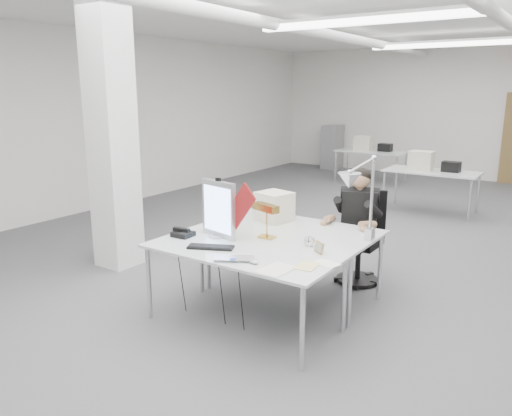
% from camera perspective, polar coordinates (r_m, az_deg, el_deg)
% --- Properties ---
extents(room_shell, '(10.04, 14.04, 3.24)m').
position_cam_1_polar(room_shell, '(6.67, 12.19, 8.98)').
color(room_shell, '#4C4C4F').
rests_on(room_shell, ground).
extents(desk_main, '(1.80, 0.90, 0.02)m').
position_cam_1_polar(desk_main, '(4.58, -1.47, -4.87)').
color(desk_main, silver).
rests_on(desk_main, room_shell).
extents(desk_second, '(1.80, 0.90, 0.02)m').
position_cam_1_polar(desk_second, '(5.30, 4.20, -2.32)').
color(desk_second, silver).
rests_on(desk_second, room_shell).
extents(bg_desk_a, '(1.60, 0.80, 0.02)m').
position_cam_1_polar(bg_desk_a, '(9.44, 19.45, 3.94)').
color(bg_desk_a, silver).
rests_on(bg_desk_a, room_shell).
extents(bg_desk_b, '(1.60, 0.80, 0.02)m').
position_cam_1_polar(bg_desk_b, '(12.12, 13.02, 6.32)').
color(bg_desk_b, silver).
rests_on(bg_desk_b, room_shell).
extents(filing_cabinet, '(0.45, 0.55, 1.20)m').
position_cam_1_polar(filing_cabinet, '(14.13, 8.69, 6.91)').
color(filing_cabinet, gray).
rests_on(filing_cabinet, room_shell).
extents(office_chair, '(0.74, 0.74, 1.19)m').
position_cam_1_polar(office_chair, '(5.77, 11.73, -2.80)').
color(office_chair, black).
rests_on(office_chair, room_shell).
extents(seated_person, '(0.62, 0.69, 0.86)m').
position_cam_1_polar(seated_person, '(5.65, 11.68, 0.06)').
color(seated_person, black).
rests_on(seated_person, office_chair).
extents(monitor, '(0.45, 0.14, 0.56)m').
position_cam_1_polar(monitor, '(4.90, -4.29, -0.12)').
color(monitor, '#B5B4B9').
rests_on(monitor, desk_main).
extents(pennant, '(0.46, 0.14, 0.51)m').
position_cam_1_polar(pennant, '(4.70, -1.92, 0.01)').
color(pennant, maroon).
rests_on(pennant, monitor).
extents(keyboard, '(0.44, 0.30, 0.02)m').
position_cam_1_polar(keyboard, '(4.62, -5.20, -4.47)').
color(keyboard, black).
rests_on(keyboard, desk_main).
extents(laptop, '(0.41, 0.37, 0.03)m').
position_cam_1_polar(laptop, '(4.23, -2.65, -6.06)').
color(laptop, silver).
rests_on(laptop, desk_main).
extents(mouse, '(0.09, 0.06, 0.03)m').
position_cam_1_polar(mouse, '(4.19, -0.22, -6.19)').
color(mouse, '#AEAEB3').
rests_on(mouse, desk_main).
extents(bankers_lamp, '(0.29, 0.18, 0.30)m').
position_cam_1_polar(bankers_lamp, '(4.87, 1.26, -1.71)').
color(bankers_lamp, gold).
rests_on(bankers_lamp, desk_main).
extents(desk_phone, '(0.20, 0.18, 0.05)m').
position_cam_1_polar(desk_phone, '(5.00, -8.34, -2.97)').
color(desk_phone, black).
rests_on(desk_phone, desk_main).
extents(picture_frame_left, '(0.14, 0.04, 0.11)m').
position_cam_1_polar(picture_frame_left, '(5.17, -5.30, -1.98)').
color(picture_frame_left, '#AC874A').
rests_on(picture_frame_left, desk_main).
extents(picture_frame_right, '(0.13, 0.10, 0.10)m').
position_cam_1_polar(picture_frame_right, '(4.49, 7.23, -4.49)').
color(picture_frame_right, '#B4834D').
rests_on(picture_frame_right, desk_main).
extents(desk_clock, '(0.11, 0.04, 0.10)m').
position_cam_1_polar(desk_clock, '(4.67, 6.13, -3.76)').
color(desk_clock, '#AFAFB4').
rests_on(desk_clock, desk_main).
extents(paper_stack_a, '(0.24, 0.33, 0.01)m').
position_cam_1_polar(paper_stack_a, '(4.07, 2.35, -7.03)').
color(paper_stack_a, silver).
rests_on(paper_stack_a, desk_main).
extents(paper_stack_b, '(0.18, 0.24, 0.01)m').
position_cam_1_polar(paper_stack_b, '(4.17, 5.83, -6.60)').
color(paper_stack_b, '#E3D788').
rests_on(paper_stack_b, desk_main).
extents(paper_stack_c, '(0.23, 0.19, 0.01)m').
position_cam_1_polar(paper_stack_c, '(4.24, 8.03, -6.32)').
color(paper_stack_c, white).
rests_on(paper_stack_c, desk_main).
extents(beige_monitor, '(0.40, 0.39, 0.32)m').
position_cam_1_polar(beige_monitor, '(5.50, 2.09, 0.16)').
color(beige_monitor, beige).
rests_on(beige_monitor, desk_second).
extents(architect_lamp, '(0.49, 0.72, 0.88)m').
position_cam_1_polar(architect_lamp, '(4.63, 11.98, 0.86)').
color(architect_lamp, silver).
rests_on(architect_lamp, desk_second).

